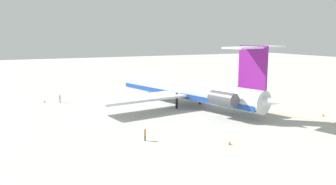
% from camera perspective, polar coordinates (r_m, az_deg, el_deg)
% --- Properties ---
extents(ground, '(341.88, 341.88, 0.00)m').
position_cam_1_polar(ground, '(81.94, 8.09, -1.31)').
color(ground, '#B7B5AD').
extents(main_jetliner, '(45.53, 40.71, 13.44)m').
position_cam_1_polar(main_jetliner, '(73.95, 3.44, 0.48)').
color(main_jetliner, silver).
rests_on(main_jetliner, ground).
extents(ground_crew_near_nose, '(0.30, 0.37, 1.77)m').
position_cam_1_polar(ground_crew_near_nose, '(50.29, -3.84, -6.79)').
color(ground_crew_near_nose, black).
rests_on(ground_crew_near_nose, ground).
extents(ground_crew_near_tail, '(0.41, 0.29, 1.81)m').
position_cam_1_polar(ground_crew_near_tail, '(82.15, -17.50, -0.82)').
color(ground_crew_near_tail, black).
rests_on(ground_crew_near_tail, ground).
extents(safety_cone_nose, '(0.40, 0.40, 0.55)m').
position_cam_1_polar(safety_cone_nose, '(49.48, 10.19, -8.22)').
color(safety_cone_nose, '#EA590F').
rests_on(safety_cone_nose, ground).
extents(safety_cone_wingtip, '(0.40, 0.40, 0.55)m').
position_cam_1_polar(safety_cone_wingtip, '(83.64, -19.79, -1.37)').
color(safety_cone_wingtip, '#EA590F').
rests_on(safety_cone_wingtip, ground).
extents(safety_cone_tail, '(0.40, 0.40, 0.55)m').
position_cam_1_polar(safety_cone_tail, '(71.73, 24.39, -3.39)').
color(safety_cone_tail, '#EA590F').
rests_on(safety_cone_tail, ground).
extents(taxiway_centreline, '(93.41, 23.26, 0.01)m').
position_cam_1_polar(taxiway_centreline, '(80.16, 8.41, -1.56)').
color(taxiway_centreline, gold).
rests_on(taxiway_centreline, ground).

